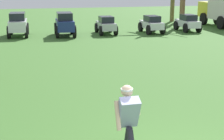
# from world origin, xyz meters

# --- Properties ---
(frisbee_thrower) EXTENTS (0.47, 1.10, 1.42)m
(frisbee_thrower) POSITION_xyz_m (-0.71, 0.94, 0.80)
(frisbee_thrower) COLOR #23232D
(frisbee_thrower) RESTS_ON ground_plane
(frisbee_in_flight) EXTENTS (0.33, 0.33, 0.11)m
(frisbee_in_flight) POSITION_xyz_m (-0.50, 1.63, 0.57)
(frisbee_in_flight) COLOR white
(parked_car_slot_c) EXTENTS (1.25, 2.39, 1.40)m
(parked_car_slot_c) POSITION_xyz_m (-2.81, 16.89, 0.74)
(parked_car_slot_c) COLOR silver
(parked_car_slot_c) RESTS_ON ground_plane
(parked_car_slot_d) EXTENTS (1.24, 2.38, 1.40)m
(parked_car_slot_d) POSITION_xyz_m (-0.09, 16.32, 0.74)
(parked_car_slot_d) COLOR navy
(parked_car_slot_d) RESTS_ON ground_plane
(parked_car_slot_e) EXTENTS (1.12, 2.22, 1.10)m
(parked_car_slot_e) POSITION_xyz_m (2.50, 16.56, 0.56)
(parked_car_slot_e) COLOR #B7BABF
(parked_car_slot_e) RESTS_ON ground_plane
(parked_car_slot_f) EXTENTS (1.10, 2.21, 1.10)m
(parked_car_slot_f) POSITION_xyz_m (5.42, 16.29, 0.56)
(parked_car_slot_f) COLOR silver
(parked_car_slot_f) RESTS_ON ground_plane
(parked_car_slot_g) EXTENTS (1.12, 2.22, 1.10)m
(parked_car_slot_g) POSITION_xyz_m (8.03, 16.50, 0.56)
(parked_car_slot_g) COLOR silver
(parked_car_slot_g) RESTS_ON ground_plane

